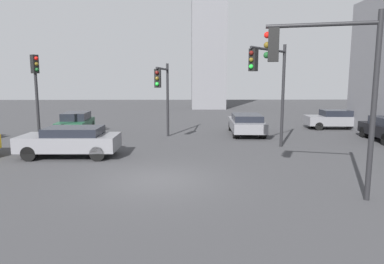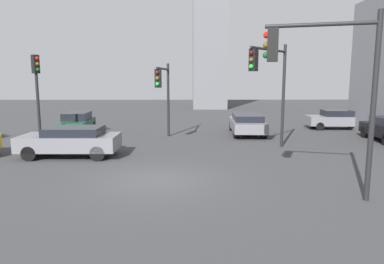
{
  "view_description": "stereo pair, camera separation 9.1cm",
  "coord_description": "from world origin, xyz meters",
  "px_view_note": "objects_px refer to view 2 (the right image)",
  "views": [
    {
      "loc": [
        1.02,
        -12.15,
        3.62
      ],
      "look_at": [
        1.32,
        3.46,
        1.23
      ],
      "focal_mm": 32.38,
      "sensor_mm": 36.0,
      "label": 1
    },
    {
      "loc": [
        1.11,
        -12.15,
        3.62
      ],
      "look_at": [
        1.32,
        3.46,
        1.23
      ],
      "focal_mm": 32.38,
      "sensor_mm": 36.0,
      "label": 2
    }
  ],
  "objects_px": {
    "traffic_light_3": "(163,86)",
    "car_3": "(71,140)",
    "car_1": "(247,123)",
    "car_2": "(77,122)",
    "traffic_light_2": "(324,70)",
    "car_5": "(337,119)",
    "traffic_light_1": "(270,76)",
    "traffic_light_0": "(37,82)"
  },
  "relations": [
    {
      "from": "traffic_light_0",
      "to": "car_1",
      "type": "relative_size",
      "value": 1.01
    },
    {
      "from": "traffic_light_1",
      "to": "car_2",
      "type": "height_order",
      "value": "traffic_light_1"
    },
    {
      "from": "traffic_light_3",
      "to": "car_3",
      "type": "xyz_separation_m",
      "value": [
        -4.09,
        -4.24,
        -2.44
      ]
    },
    {
      "from": "traffic_light_2",
      "to": "car_1",
      "type": "xyz_separation_m",
      "value": [
        -0.11,
        12.21,
        -3.15
      ]
    },
    {
      "from": "traffic_light_3",
      "to": "car_1",
      "type": "distance_m",
      "value": 6.29
    },
    {
      "from": "traffic_light_0",
      "to": "traffic_light_2",
      "type": "height_order",
      "value": "traffic_light_2"
    },
    {
      "from": "traffic_light_3",
      "to": "car_5",
      "type": "distance_m",
      "value": 13.47
    },
    {
      "from": "car_3",
      "to": "car_5",
      "type": "height_order",
      "value": "car_3"
    },
    {
      "from": "traffic_light_2",
      "to": "traffic_light_1",
      "type": "bearing_deg",
      "value": -74.04
    },
    {
      "from": "traffic_light_0",
      "to": "car_3",
      "type": "relative_size",
      "value": 1.09
    },
    {
      "from": "traffic_light_0",
      "to": "car_5",
      "type": "relative_size",
      "value": 1.17
    },
    {
      "from": "traffic_light_0",
      "to": "car_1",
      "type": "height_order",
      "value": "traffic_light_0"
    },
    {
      "from": "car_3",
      "to": "car_5",
      "type": "distance_m",
      "value": 18.74
    },
    {
      "from": "car_2",
      "to": "car_5",
      "type": "relative_size",
      "value": 1.0
    },
    {
      "from": "traffic_light_2",
      "to": "car_5",
      "type": "xyz_separation_m",
      "value": [
        6.92,
        14.71,
        -3.15
      ]
    },
    {
      "from": "car_1",
      "to": "traffic_light_2",
      "type": "bearing_deg",
      "value": -176.79
    },
    {
      "from": "car_5",
      "to": "traffic_light_3",
      "type": "bearing_deg",
      "value": 23.91
    },
    {
      "from": "traffic_light_1",
      "to": "car_1",
      "type": "height_order",
      "value": "traffic_light_1"
    },
    {
      "from": "car_3",
      "to": "traffic_light_1",
      "type": "bearing_deg",
      "value": -173.3
    },
    {
      "from": "traffic_light_2",
      "to": "car_2",
      "type": "height_order",
      "value": "traffic_light_2"
    },
    {
      "from": "traffic_light_1",
      "to": "car_5",
      "type": "xyz_separation_m",
      "value": [
        6.91,
        7.95,
        -3.06
      ]
    },
    {
      "from": "traffic_light_1",
      "to": "car_1",
      "type": "relative_size",
      "value": 1.11
    },
    {
      "from": "traffic_light_2",
      "to": "traffic_light_3",
      "type": "relative_size",
      "value": 1.21
    },
    {
      "from": "traffic_light_2",
      "to": "car_2",
      "type": "xyz_separation_m",
      "value": [
        -11.5,
        12.85,
        -3.13
      ]
    },
    {
      "from": "traffic_light_2",
      "to": "car_2",
      "type": "bearing_deg",
      "value": -32.13
    },
    {
      "from": "car_2",
      "to": "traffic_light_0",
      "type": "bearing_deg",
      "value": -16.31
    },
    {
      "from": "traffic_light_1",
      "to": "car_2",
      "type": "bearing_deg",
      "value": -77.96
    },
    {
      "from": "traffic_light_0",
      "to": "car_3",
      "type": "height_order",
      "value": "traffic_light_0"
    },
    {
      "from": "car_3",
      "to": "car_5",
      "type": "relative_size",
      "value": 1.07
    },
    {
      "from": "traffic_light_3",
      "to": "car_3",
      "type": "bearing_deg",
      "value": -37.15
    },
    {
      "from": "car_3",
      "to": "traffic_light_0",
      "type": "bearing_deg",
      "value": -48.53
    },
    {
      "from": "car_5",
      "to": "car_1",
      "type": "bearing_deg",
      "value": 22.53
    },
    {
      "from": "traffic_light_3",
      "to": "car_3",
      "type": "distance_m",
      "value": 6.37
    },
    {
      "from": "traffic_light_1",
      "to": "traffic_light_2",
      "type": "bearing_deg",
      "value": 39.88
    },
    {
      "from": "car_1",
      "to": "car_2",
      "type": "height_order",
      "value": "car_2"
    },
    {
      "from": "traffic_light_0",
      "to": "traffic_light_1",
      "type": "xyz_separation_m",
      "value": [
        12.35,
        -2.23,
        0.34
      ]
    },
    {
      "from": "car_3",
      "to": "car_1",
      "type": "bearing_deg",
      "value": -144.87
    },
    {
      "from": "traffic_light_1",
      "to": "car_2",
      "type": "distance_m",
      "value": 13.38
    },
    {
      "from": "traffic_light_3",
      "to": "car_3",
      "type": "height_order",
      "value": "traffic_light_3"
    },
    {
      "from": "traffic_light_1",
      "to": "car_3",
      "type": "height_order",
      "value": "traffic_light_1"
    },
    {
      "from": "car_1",
      "to": "car_3",
      "type": "xyz_separation_m",
      "value": [
        -9.42,
        -6.47,
        0.03
      ]
    },
    {
      "from": "car_1",
      "to": "car_2",
      "type": "xyz_separation_m",
      "value": [
        -11.39,
        0.64,
        0.02
      ]
    }
  ]
}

